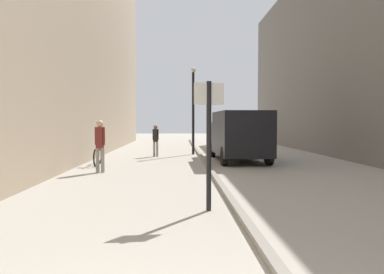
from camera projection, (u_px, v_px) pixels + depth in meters
The scene contains 8 objects.
ground_plane at pixel (167, 167), 13.65m from camera, with size 80.00×80.00×0.00m, color #A8A093.
kerb_strip at pixel (208, 166), 13.72m from camera, with size 0.16×40.00×0.12m, color gray.
pedestrian_main_foreground at pixel (156, 138), 17.91m from camera, with size 0.32×0.22×1.63m.
pedestrian_mid_block at pixel (100, 142), 12.27m from camera, with size 0.37×0.24×1.85m.
delivery_van at pixel (238, 134), 15.92m from camera, with size 2.22×5.21×2.25m.
street_sign_post at pixel (209, 134), 6.95m from camera, with size 0.60×0.10×2.60m.
lamp_post at pixel (193, 105), 19.03m from camera, with size 0.28×0.28×4.76m.
bicycle_leaning at pixel (98, 156), 14.35m from camera, with size 0.15×1.77×0.98m.
Camera 1 is at (0.40, -1.62, 1.79)m, focal length 32.55 mm.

